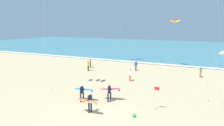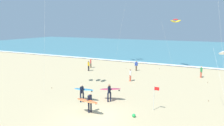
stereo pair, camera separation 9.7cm
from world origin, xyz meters
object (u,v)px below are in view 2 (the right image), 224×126
(bystander_yellow_top, at_px, (89,66))
(bystander_green_top, at_px, (201,72))
(kite_arc_scarlet_low, at_px, (176,21))
(bystander_blue_top, at_px, (136,66))
(lifeguard_flag, at_px, (155,96))
(bystander_white_top, at_px, (130,75))
(surfer_third, at_px, (83,91))
(beach_ball, at_px, (134,115))
(bystander_red_top, at_px, (91,63))
(surfer_lead, at_px, (110,90))
(surfer_trailing, at_px, (89,101))

(bystander_yellow_top, bearing_deg, bystander_green_top, 11.03)
(kite_arc_scarlet_low, xyz_separation_m, bystander_green_top, (4.48, -4.66, -6.90))
(bystander_blue_top, bearing_deg, lifeguard_flag, -64.97)
(bystander_yellow_top, bearing_deg, bystander_white_top, -19.20)
(surfer_third, bearing_deg, bystander_yellow_top, 119.94)
(bystander_yellow_top, bearing_deg, lifeguard_flag, -38.63)
(surfer_third, height_order, beach_ball, surfer_third)
(lifeguard_flag, bearing_deg, beach_ball, -117.76)
(kite_arc_scarlet_low, relative_size, bystander_yellow_top, 5.04)
(surfer_third, bearing_deg, beach_ball, -11.47)
(surfer_third, bearing_deg, lifeguard_flag, 8.08)
(bystander_blue_top, bearing_deg, bystander_red_top, -171.76)
(bystander_white_top, height_order, beach_ball, bystander_white_top)
(surfer_third, height_order, bystander_yellow_top, surfer_third)
(bystander_red_top, relative_size, lifeguard_flag, 0.76)
(surfer_lead, xyz_separation_m, lifeguard_flag, (4.30, -0.26, 0.22))
(beach_ball, bearing_deg, surfer_lead, 144.68)
(bystander_yellow_top, height_order, lifeguard_flag, lifeguard_flag)
(bystander_green_top, relative_size, bystander_white_top, 1.00)
(bystander_blue_top, bearing_deg, beach_ball, -71.26)
(bystander_red_top, bearing_deg, surfer_trailing, -58.80)
(kite_arc_scarlet_low, bearing_deg, bystander_white_top, -108.34)
(surfer_lead, distance_m, surfer_trailing, 3.20)
(surfer_lead, bearing_deg, surfer_trailing, -95.43)
(surfer_trailing, distance_m, bystander_red_top, 18.22)
(surfer_trailing, xyz_separation_m, kite_arc_scarlet_low, (3.02, 21.14, 6.67))
(beach_ball, bearing_deg, lifeguard_flag, 62.24)
(surfer_third, relative_size, bystander_blue_top, 1.29)
(surfer_trailing, relative_size, beach_ball, 6.92)
(surfer_third, bearing_deg, bystander_red_top, 118.99)
(bystander_yellow_top, xyz_separation_m, bystander_blue_top, (6.64, 3.32, 0.00))
(surfer_trailing, distance_m, beach_ball, 3.76)
(bystander_green_top, xyz_separation_m, bystander_red_top, (-16.95, -0.89, 0.00))
(bystander_blue_top, relative_size, beach_ball, 5.68)
(bystander_green_top, distance_m, bystander_white_top, 9.92)
(bystander_yellow_top, xyz_separation_m, lifeguard_flag, (13.06, -10.44, 0.45))
(surfer_lead, height_order, bystander_red_top, surfer_lead)
(bystander_red_top, relative_size, beach_ball, 5.68)
(bystander_red_top, bearing_deg, surfer_third, -61.01)
(surfer_third, distance_m, kite_arc_scarlet_low, 20.86)
(surfer_third, height_order, bystander_green_top, surfer_third)
(kite_arc_scarlet_low, xyz_separation_m, bystander_yellow_top, (-11.48, -7.77, -6.90))
(surfer_third, xyz_separation_m, bystander_yellow_top, (-6.55, 11.37, -0.23))
(bystander_green_top, xyz_separation_m, bystander_blue_top, (-9.33, 0.21, 0.00))
(surfer_third, bearing_deg, kite_arc_scarlet_low, 75.55)
(bystander_green_top, bearing_deg, bystander_blue_top, 178.70)
(kite_arc_scarlet_low, bearing_deg, surfer_trailing, -98.14)
(bystander_yellow_top, bearing_deg, surfer_trailing, -57.67)
(bystander_green_top, bearing_deg, bystander_yellow_top, -168.97)
(bystander_blue_top, bearing_deg, surfer_third, -90.34)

